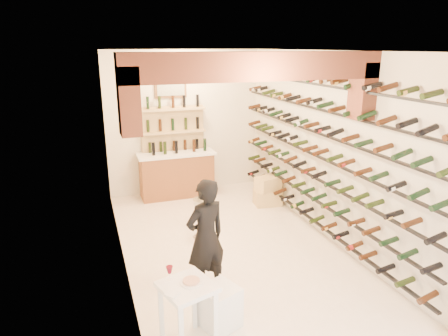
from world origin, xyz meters
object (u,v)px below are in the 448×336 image
at_px(wine_rack, 314,150).
at_px(chrome_barstool, 203,216).
at_px(tasting_table, 187,296).
at_px(white_stool, 219,307).
at_px(back_counter, 177,173).
at_px(person, 206,238).
at_px(crate_lower, 267,197).

bearing_deg(wine_rack, chrome_barstool, 167.31).
xyz_separation_m(tasting_table, white_stool, (0.44, 0.21, -0.39)).
bearing_deg(back_counter, wine_rack, -55.34).
relative_size(wine_rack, back_counter, 3.35).
distance_m(person, crate_lower, 3.47).
bearing_deg(back_counter, white_stool, -96.54).
bearing_deg(person, chrome_barstool, -124.12).
xyz_separation_m(wine_rack, back_counter, (-1.83, 2.65, -1.02)).
xyz_separation_m(tasting_table, chrome_barstool, (0.92, 2.51, -0.22)).
height_order(white_stool, person, person).
bearing_deg(person, crate_lower, -148.33).
distance_m(wine_rack, back_counter, 3.38).
distance_m(wine_rack, white_stool, 3.27).
bearing_deg(wine_rack, tasting_table, -143.24).
relative_size(back_counter, person, 1.04).
relative_size(wine_rack, crate_lower, 10.31).
relative_size(person, crate_lower, 2.97).
bearing_deg(wine_rack, person, -153.40).
relative_size(back_counter, chrome_barstool, 2.31).
height_order(back_counter, tasting_table, back_counter).
distance_m(chrome_barstool, crate_lower, 2.05).
distance_m(back_counter, person, 3.84).
bearing_deg(chrome_barstool, white_stool, -101.82).
relative_size(back_counter, white_stool, 3.29).
height_order(back_counter, chrome_barstool, back_counter).
height_order(back_counter, white_stool, back_counter).
relative_size(wine_rack, person, 3.47).
height_order(back_counter, person, person).
bearing_deg(tasting_table, chrome_barstool, 52.39).
height_order(wine_rack, back_counter, wine_rack).
relative_size(wine_rack, chrome_barstool, 7.75).
distance_m(person, chrome_barstool, 1.67).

